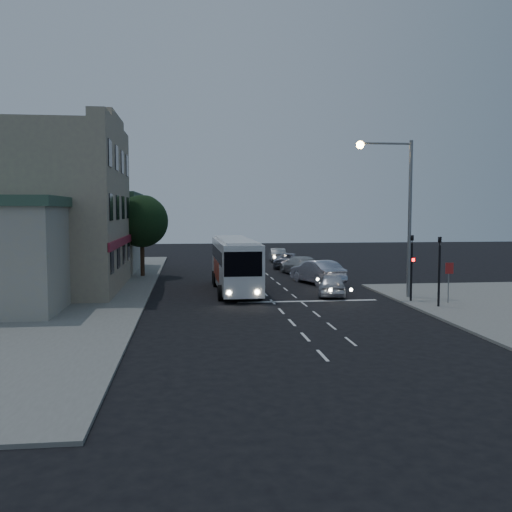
{
  "coord_description": "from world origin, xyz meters",
  "views": [
    {
      "loc": [
        -4.68,
        -29.38,
        5.11
      ],
      "look_at": [
        -0.35,
        7.0,
        2.2
      ],
      "focal_mm": 40.0,
      "sensor_mm": 36.0,
      "label": 1
    }
  ],
  "objects": [
    {
      "name": "traffic_signal_main",
      "position": [
        7.6,
        0.78,
        2.42
      ],
      "size": [
        0.25,
        0.35,
        4.1
      ],
      "color": "black",
      "rests_on": "sidewalk_near"
    },
    {
      "name": "car_sedan_a",
      "position": [
        4.28,
        9.49,
        0.83
      ],
      "size": [
        3.17,
        5.36,
        1.67
      ],
      "primitive_type": "imported",
      "rotation": [
        0.0,
        0.0,
        3.44
      ],
      "color": "silver",
      "rests_on": "ground"
    },
    {
      "name": "road_markings",
      "position": [
        1.29,
        3.31,
        0.0
      ],
      "size": [
        8.0,
        30.55,
        0.01
      ],
      "color": "silver",
      "rests_on": "ground"
    },
    {
      "name": "main_building",
      "position": [
        -13.96,
        8.0,
        5.16
      ],
      "size": [
        10.12,
        12.0,
        11.0
      ],
      "color": "gray",
      "rests_on": "sidewalk_far"
    },
    {
      "name": "car_extra",
      "position": [
        4.22,
        27.17,
        0.68
      ],
      "size": [
        1.71,
        4.2,
        1.35
      ],
      "primitive_type": "imported",
      "rotation": [
        0.0,
        0.0,
        3.07
      ],
      "color": "#B3B3B3",
      "rests_on": "ground"
    },
    {
      "name": "street_tree",
      "position": [
        -8.21,
        15.02,
        4.5
      ],
      "size": [
        4.0,
        4.0,
        6.2
      ],
      "color": "black",
      "rests_on": "sidewalk_far"
    },
    {
      "name": "ground",
      "position": [
        0.0,
        0.0,
        0.0
      ],
      "size": [
        120.0,
        120.0,
        0.0
      ],
      "primitive_type": "plane",
      "color": "black"
    },
    {
      "name": "low_building_north",
      "position": [
        -13.5,
        20.0,
        3.39
      ],
      "size": [
        9.4,
        9.4,
        6.5
      ],
      "color": "gray",
      "rests_on": "sidewalk_far"
    },
    {
      "name": "car_sedan_b",
      "position": [
        4.19,
        15.28,
        0.75
      ],
      "size": [
        2.9,
        5.46,
        1.51
      ],
      "primitive_type": "imported",
      "rotation": [
        0.0,
        0.0,
        3.3
      ],
      "color": "#B4B4B4",
      "rests_on": "ground"
    },
    {
      "name": "streetlight",
      "position": [
        7.34,
        2.2,
        5.73
      ],
      "size": [
        3.32,
        0.44,
        9.0
      ],
      "color": "slate",
      "rests_on": "sidewalk_near"
    },
    {
      "name": "tour_bus",
      "position": [
        -1.74,
        6.64,
        1.81
      ],
      "size": [
        2.6,
        10.95,
        3.35
      ],
      "rotation": [
        0.0,
        0.0,
        0.01
      ],
      "color": "white",
      "rests_on": "ground"
    },
    {
      "name": "traffic_signal_side",
      "position": [
        8.3,
        -1.2,
        2.42
      ],
      "size": [
        0.18,
        0.15,
        4.1
      ],
      "color": "black",
      "rests_on": "sidewalk_near"
    },
    {
      "name": "regulatory_sign",
      "position": [
        9.3,
        -0.24,
        1.6
      ],
      "size": [
        0.45,
        0.12,
        2.2
      ],
      "color": "slate",
      "rests_on": "sidewalk_near"
    },
    {
      "name": "car_suv",
      "position": [
        3.85,
        3.8,
        0.67
      ],
      "size": [
        2.42,
        4.19,
        1.34
      ],
      "primitive_type": "imported",
      "rotation": [
        0.0,
        0.0,
        2.92
      ],
      "color": "silver",
      "rests_on": "ground"
    },
    {
      "name": "car_sedan_c",
      "position": [
        4.25,
        20.91,
        0.67
      ],
      "size": [
        3.49,
        5.27,
        1.34
      ],
      "primitive_type": "imported",
      "rotation": [
        0.0,
        0.0,
        2.86
      ],
      "color": "#9797A4",
      "rests_on": "ground"
    },
    {
      "name": "sidewalk_far",
      "position": [
        -13.0,
        8.0,
        0.06
      ],
      "size": [
        12.0,
        50.0,
        0.12
      ],
      "primitive_type": "cube",
      "color": "slate",
      "rests_on": "ground"
    }
  ]
}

